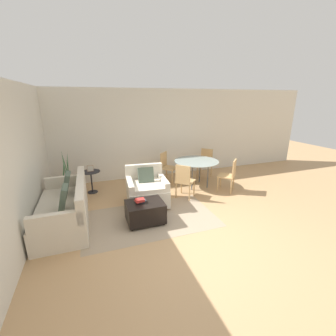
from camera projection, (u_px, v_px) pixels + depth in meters
The scene contains 17 objects.
ground_plane at pixel (193, 235), 4.20m from camera, with size 20.00×20.00×0.00m, color tan.
wall_back at pixel (144, 134), 7.02m from camera, with size 12.00×0.06×2.75m.
wall_left at pixel (26, 158), 4.24m from camera, with size 0.06×12.00×2.75m.
area_rug at pixel (150, 219), 4.78m from camera, with size 2.76×1.60×0.01m.
couch at pixel (66, 209), 4.53m from camera, with size 0.91×2.02×0.94m.
armchair at pixel (147, 190), 5.37m from camera, with size 0.99×1.02×0.90m.
ottoman at pixel (145, 211), 4.59m from camera, with size 0.75×0.58×0.44m.
book_stack at pixel (140, 201), 4.52m from camera, with size 0.21×0.18×0.08m.
tv_remote_primary at pixel (145, 200), 4.63m from camera, with size 0.05×0.15×0.01m.
potted_plant at pixel (69, 188), 5.84m from camera, with size 0.43×0.43×1.25m.
side_table at pixel (91, 178), 6.01m from camera, with size 0.48×0.48×0.60m.
picture_frame at pixel (90, 168), 5.93m from camera, with size 0.17×0.07×0.16m.
dining_table at pixel (197, 163), 6.39m from camera, with size 1.26×1.26×0.76m.
dining_chair_near_left at pixel (184, 179), 5.62m from camera, with size 0.59×0.59×0.90m.
dining_chair_near_right at pixel (230, 173), 6.05m from camera, with size 0.59×0.59×0.90m.
dining_chair_far_left at pixel (167, 165), 6.83m from camera, with size 0.59×0.59×0.90m.
dining_chair_far_right at pixel (206, 161), 7.26m from camera, with size 0.59×0.59×0.90m.
Camera 1 is at (-1.65, -3.27, 2.45)m, focal length 24.00 mm.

